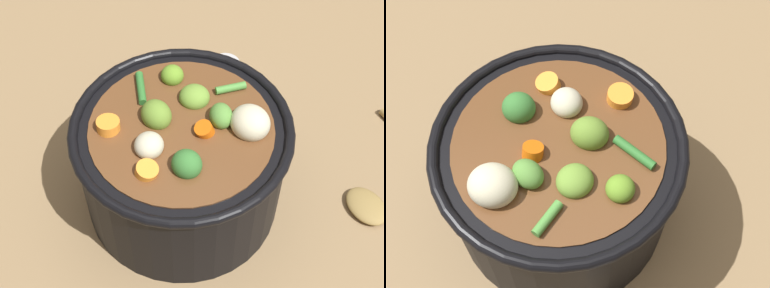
# 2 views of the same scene
# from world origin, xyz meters

# --- Properties ---
(ground_plane) EXTENTS (1.10, 1.10, 0.00)m
(ground_plane) POSITION_xyz_m (0.00, 0.00, 0.00)
(ground_plane) COLOR #8C704C
(cooking_pot) EXTENTS (0.25, 0.25, 0.17)m
(cooking_pot) POSITION_xyz_m (0.00, -0.00, 0.08)
(cooking_pot) COLOR black
(cooking_pot) RESTS_ON ground_plane
(salt_shaker) EXTENTS (0.04, 0.04, 0.07)m
(salt_shaker) POSITION_xyz_m (0.16, 0.10, 0.03)
(salt_shaker) COLOR silver
(salt_shaker) RESTS_ON ground_plane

